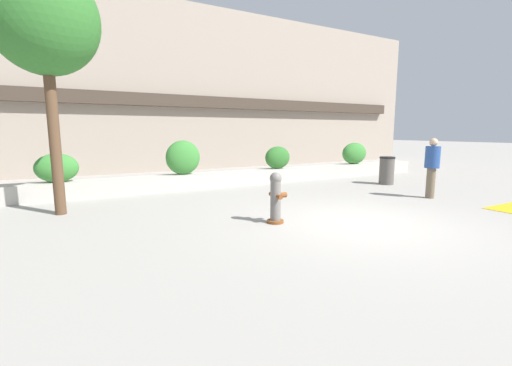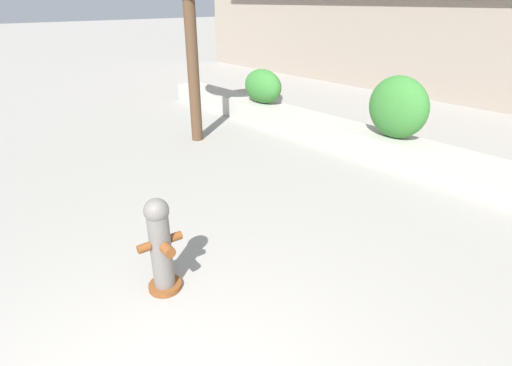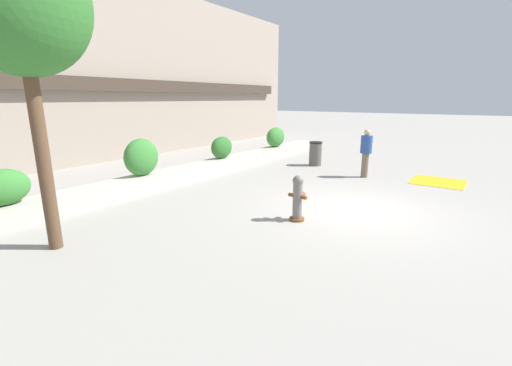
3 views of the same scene
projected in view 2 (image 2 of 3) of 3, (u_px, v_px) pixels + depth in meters
name	position (u px, v px, depth m)	size (l,w,h in m)	color
planter_wall_low	(501.00, 181.00, 6.25)	(18.00, 0.70, 0.50)	#B7B2A8
hedge_bush_0	(263.00, 86.00, 9.76)	(1.12, 0.64, 0.81)	#387F33
hedge_bush_1	(398.00, 107.00, 7.21)	(1.15, 0.66, 1.13)	#387F33
fire_hydrant	(161.00, 245.00, 4.09)	(0.44, 0.48, 1.08)	brown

